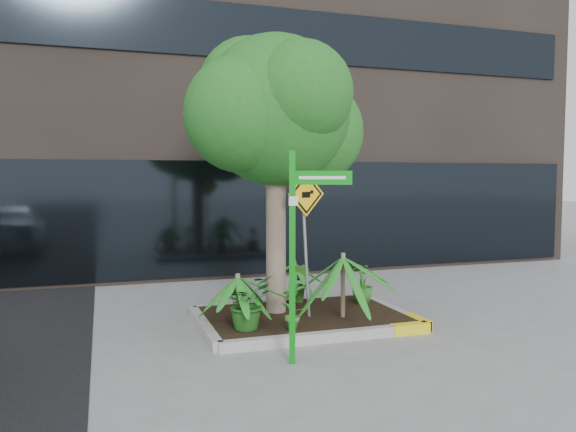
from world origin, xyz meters
name	(u,v)px	position (x,y,z in m)	size (l,w,h in m)	color
ground	(298,329)	(0.00, 0.00, 0.00)	(80.00, 80.00, 0.00)	gray
planter	(306,317)	(0.23, 0.27, 0.10)	(3.35, 2.36, 0.15)	#9E9E99
tree	(275,111)	(-0.17, 0.61, 3.39)	(3.09, 2.74, 4.64)	gray
palm_front	(343,257)	(0.72, -0.08, 1.09)	(1.13, 1.13, 1.26)	gray
palm_left	(238,277)	(-0.94, -0.01, 0.86)	(0.86, 0.86, 0.95)	gray
palm_back	(294,264)	(0.35, 1.16, 0.82)	(0.81, 0.81, 0.90)	gray
shrub_a	(247,302)	(-0.88, -0.29, 0.54)	(0.70, 0.70, 0.78)	#1B4E16
shrub_b	(363,283)	(1.46, 0.73, 0.50)	(0.39, 0.39, 0.69)	#2A7021
shrub_c	(293,306)	(-0.27, -0.55, 0.50)	(0.37, 0.37, 0.70)	#2F7624
shrub_d	(299,283)	(0.42, 1.10, 0.49)	(0.38, 0.38, 0.69)	#2B601B
street_sign_post	(297,233)	(-0.53, -1.47, 1.65)	(0.74, 0.96, 2.66)	#0C8A15
cattle_sign	(306,219)	(0.19, 0.16, 1.69)	(0.67, 0.26, 2.27)	slate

